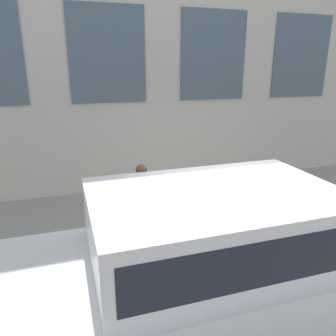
{
  "coord_description": "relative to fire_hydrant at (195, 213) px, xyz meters",
  "views": [
    {
      "loc": [
        -4.08,
        2.15,
        2.89
      ],
      "look_at": [
        0.64,
        0.64,
        1.34
      ],
      "focal_mm": 35.0,
      "sensor_mm": 36.0,
      "label": 1
    }
  ],
  "objects": [
    {
      "name": "ground_plane",
      "position": [
        -0.38,
        -0.26,
        -0.62
      ],
      "size": [
        80.0,
        80.0,
        0.0
      ],
      "primitive_type": "plane",
      "color": "#514F4C"
    },
    {
      "name": "sidewalk",
      "position": [
        1.11,
        -0.26,
        -0.53
      ],
      "size": [
        2.98,
        60.0,
        0.18
      ],
      "color": "gray",
      "rests_on": "ground_plane"
    },
    {
      "name": "person",
      "position": [
        0.51,
        0.75,
        0.27
      ],
      "size": [
        0.29,
        0.19,
        1.18
      ],
      "rotation": [
        0.0,
        0.0,
        -0.93
      ],
      "color": "navy",
      "rests_on": "sidewalk"
    },
    {
      "name": "fire_hydrant",
      "position": [
        0.0,
        0.0,
        0.0
      ],
      "size": [
        0.31,
        0.43,
        0.86
      ],
      "color": "red",
      "rests_on": "sidewalk"
    },
    {
      "name": "building_facade",
      "position": [
        2.74,
        -0.26,
        3.14
      ],
      "size": [
        0.33,
        40.0,
        7.49
      ],
      "color": "beige",
      "rests_on": "ground_plane"
    },
    {
      "name": "parked_car_white_near",
      "position": [
        -1.64,
        0.46,
        0.31
      ],
      "size": [
        1.91,
        5.38,
        1.66
      ],
      "color": "black",
      "rests_on": "ground_plane"
    }
  ]
}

